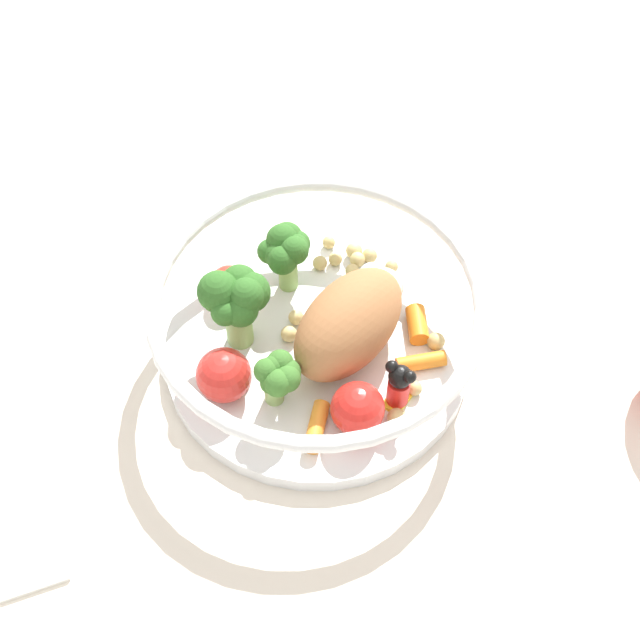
{
  "coord_description": "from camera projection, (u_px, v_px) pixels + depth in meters",
  "views": [
    {
      "loc": [
        -0.23,
        0.19,
        0.45
      ],
      "look_at": [
        0.02,
        -0.0,
        0.03
      ],
      "focal_mm": 46.8,
      "sensor_mm": 36.0,
      "label": 1
    }
  ],
  "objects": [
    {
      "name": "food_container",
      "position": [
        319.0,
        322.0,
        0.52
      ],
      "size": [
        0.21,
        0.21,
        0.07
      ],
      "color": "white",
      "rests_on": "ground_plane"
    },
    {
      "name": "ground_plane",
      "position": [
        333.0,
        369.0,
        0.54
      ],
      "size": [
        2.4,
        2.4,
        0.0
      ],
      "primitive_type": "plane",
      "color": "silver"
    }
  ]
}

